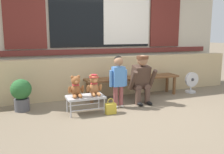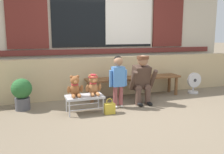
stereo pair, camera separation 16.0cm
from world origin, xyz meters
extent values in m
plane|color=#756651|center=(0.00, 0.00, 0.00)|extent=(60.00, 60.00, 0.00)
cube|color=tan|center=(0.00, 1.43, 0.42)|extent=(6.30, 0.25, 0.85)
cube|color=beige|center=(0.00, 1.95, 1.60)|extent=(6.42, 0.20, 3.21)
cube|color=maroon|center=(0.00, 1.83, 0.95)|extent=(5.91, 0.04, 0.12)
cube|color=black|center=(0.00, 1.84, 1.75)|extent=(2.40, 0.03, 1.40)
cube|color=silver|center=(0.61, 1.82, 1.75)|extent=(1.18, 0.02, 1.29)
cube|color=maroon|center=(-1.68, 1.83, 1.75)|extent=(0.84, 0.05, 1.43)
cube|color=maroon|center=(1.68, 1.83, 1.75)|extent=(0.84, 0.05, 1.43)
cube|color=brown|center=(0.41, 0.92, 0.42)|extent=(2.10, 0.11, 0.04)
cube|color=brown|center=(0.41, 1.06, 0.42)|extent=(2.10, 0.11, 0.04)
cube|color=brown|center=(0.41, 1.20, 0.42)|extent=(2.10, 0.11, 0.04)
cylinder|color=brown|center=(-0.56, 0.92, 0.20)|extent=(0.07, 0.07, 0.40)
cylinder|color=brown|center=(-0.56, 1.20, 0.20)|extent=(0.07, 0.07, 0.40)
cylinder|color=brown|center=(1.38, 0.92, 0.20)|extent=(0.07, 0.07, 0.40)
cylinder|color=brown|center=(1.38, 1.20, 0.20)|extent=(0.07, 0.07, 0.40)
cube|color=#BCBCC1|center=(-0.83, 0.37, 0.28)|extent=(0.64, 0.36, 0.04)
cylinder|color=#BCBCC1|center=(-1.12, 0.22, 0.13)|extent=(0.02, 0.02, 0.26)
cylinder|color=#BCBCC1|center=(-1.12, 0.52, 0.13)|extent=(0.02, 0.02, 0.26)
cylinder|color=#BCBCC1|center=(-0.54, 0.22, 0.13)|extent=(0.02, 0.02, 0.26)
cylinder|color=#BCBCC1|center=(-0.54, 0.52, 0.13)|extent=(0.02, 0.02, 0.26)
cylinder|color=#BCBCC1|center=(-0.83, 0.22, 0.10)|extent=(0.58, 0.02, 0.02)
cylinder|color=#BCBCC1|center=(-0.83, 0.52, 0.10)|extent=(0.58, 0.02, 0.02)
ellipsoid|color=#93562D|center=(-0.99, 0.39, 0.41)|extent=(0.17, 0.14, 0.22)
sphere|color=#93562D|center=(-0.99, 0.38, 0.58)|extent=(0.15, 0.15, 0.15)
sphere|color=#C87B48|center=(-0.99, 0.32, 0.56)|extent=(0.06, 0.06, 0.06)
sphere|color=#93562D|center=(-1.05, 0.39, 0.63)|extent=(0.06, 0.06, 0.06)
ellipsoid|color=#93562D|center=(-1.10, 0.36, 0.43)|extent=(0.06, 0.11, 0.16)
ellipsoid|color=#93562D|center=(-1.04, 0.27, 0.33)|extent=(0.06, 0.15, 0.06)
sphere|color=#93562D|center=(-0.94, 0.39, 0.63)|extent=(0.06, 0.06, 0.06)
ellipsoid|color=#93562D|center=(-0.88, 0.36, 0.43)|extent=(0.06, 0.11, 0.16)
ellipsoid|color=#93562D|center=(-0.95, 0.27, 0.33)|extent=(0.06, 0.15, 0.06)
torus|color=red|center=(-0.99, 0.38, 0.51)|extent=(0.13, 0.13, 0.02)
ellipsoid|color=#A86B3D|center=(-0.67, 0.39, 0.41)|extent=(0.17, 0.14, 0.22)
sphere|color=#A86B3D|center=(-0.67, 0.38, 0.58)|extent=(0.15, 0.15, 0.15)
sphere|color=#E1955B|center=(-0.67, 0.32, 0.56)|extent=(0.06, 0.06, 0.06)
sphere|color=#A86B3D|center=(-0.73, 0.39, 0.63)|extent=(0.06, 0.06, 0.06)
ellipsoid|color=#A86B3D|center=(-0.78, 0.36, 0.43)|extent=(0.06, 0.11, 0.16)
ellipsoid|color=#A86B3D|center=(-0.72, 0.27, 0.33)|extent=(0.06, 0.15, 0.06)
sphere|color=#A86B3D|center=(-0.62, 0.39, 0.63)|extent=(0.06, 0.06, 0.06)
ellipsoid|color=#A86B3D|center=(-0.56, 0.36, 0.43)|extent=(0.06, 0.11, 0.16)
ellipsoid|color=#A86B3D|center=(-0.63, 0.27, 0.33)|extent=(0.06, 0.15, 0.06)
torus|color=red|center=(-0.67, 0.38, 0.51)|extent=(0.13, 0.13, 0.02)
cylinder|color=red|center=(-0.67, 0.38, 0.62)|extent=(0.17, 0.17, 0.01)
cylinder|color=red|center=(-0.67, 0.38, 0.64)|extent=(0.10, 0.10, 0.04)
cylinder|color=#994C4C|center=(-0.24, 0.46, 0.22)|extent=(0.08, 0.08, 0.36)
ellipsoid|color=silver|center=(-0.24, 0.44, 0.03)|extent=(0.07, 0.12, 0.05)
cylinder|color=#994C4C|center=(-0.13, 0.46, 0.22)|extent=(0.08, 0.08, 0.36)
ellipsoid|color=silver|center=(-0.13, 0.44, 0.03)|extent=(0.07, 0.12, 0.05)
cube|color=#4C84CC|center=(-0.18, 0.46, 0.58)|extent=(0.22, 0.15, 0.36)
cylinder|color=#4C84CC|center=(-0.33, 0.46, 0.55)|extent=(0.06, 0.06, 0.30)
cylinder|color=#4C84CC|center=(-0.04, 0.46, 0.55)|extent=(0.06, 0.06, 0.30)
sphere|color=#9E7051|center=(-0.18, 0.46, 0.86)|extent=(0.17, 0.17, 0.17)
sphere|color=black|center=(-0.18, 0.48, 0.88)|extent=(0.16, 0.16, 0.16)
cylinder|color=brown|center=(0.24, 0.48, 0.15)|extent=(0.11, 0.11, 0.30)
cylinder|color=brown|center=(0.24, 0.62, 0.32)|extent=(0.13, 0.32, 0.13)
ellipsoid|color=black|center=(0.24, 0.40, 0.03)|extent=(0.09, 0.20, 0.06)
cylinder|color=brown|center=(0.44, 0.48, 0.15)|extent=(0.11, 0.11, 0.30)
cylinder|color=brown|center=(0.44, 0.62, 0.32)|extent=(0.13, 0.32, 0.13)
ellipsoid|color=black|center=(0.44, 0.40, 0.03)|extent=(0.09, 0.20, 0.06)
cube|color=#473328|center=(0.34, 0.59, 0.52)|extent=(0.32, 0.30, 0.47)
cylinder|color=#473328|center=(0.13, 0.49, 0.48)|extent=(0.08, 0.28, 0.40)
cylinder|color=#473328|center=(0.55, 0.49, 0.48)|extent=(0.08, 0.28, 0.40)
sphere|color=#9E7051|center=(0.34, 0.52, 0.85)|extent=(0.20, 0.20, 0.20)
cylinder|color=brown|center=(0.34, 0.52, 0.91)|extent=(0.23, 0.23, 0.06)
cube|color=brown|center=(0.53, 0.68, 0.38)|extent=(0.10, 0.22, 0.16)
cube|color=gold|center=(-0.45, 0.17, 0.09)|extent=(0.18, 0.11, 0.18)
torus|color=gold|center=(-0.45, 0.17, 0.22)|extent=(0.11, 0.01, 0.11)
cylinder|color=#4C4C51|center=(-1.85, 0.90, 0.11)|extent=(0.26, 0.26, 0.22)
sphere|color=#28602D|center=(-1.85, 0.90, 0.39)|extent=(0.36, 0.36, 0.36)
cylinder|color=silver|center=(1.85, 0.92, 0.02)|extent=(0.24, 0.24, 0.04)
cylinder|color=silver|center=(1.85, 0.92, 0.09)|extent=(0.04, 0.04, 0.10)
cylinder|color=silver|center=(1.85, 0.90, 0.31)|extent=(0.34, 0.06, 0.34)
cylinder|color=#333338|center=(1.85, 0.90, 0.31)|extent=(0.07, 0.08, 0.07)
camera|label=1|loc=(-1.88, -3.52, 1.33)|focal=38.75mm
camera|label=2|loc=(-1.73, -3.58, 1.33)|focal=38.75mm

